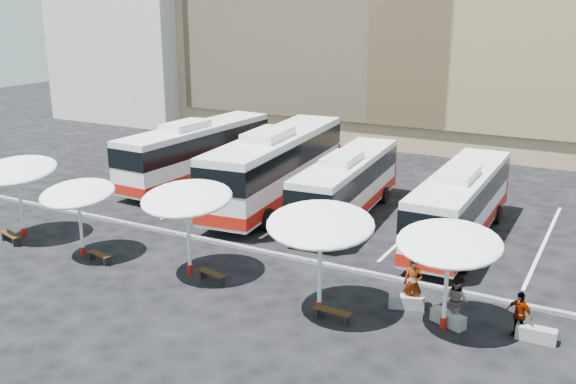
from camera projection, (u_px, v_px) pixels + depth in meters
The scene contains 23 objects.
ground at pixel (237, 252), 28.85m from camera, with size 120.00×120.00×0.00m, color black.
apartment_block at pixel (151, 22), 62.76m from camera, with size 14.00×14.00×18.00m, color silver.
curb_divider at pixel (243, 247), 29.25m from camera, with size 34.00×0.25×0.15m, color black.
bay_lines at pixel (315, 205), 35.58m from camera, with size 24.15×12.00×0.01m.
bus_0 at pixel (197, 150), 39.93m from camera, with size 3.27×12.44×3.92m.
bus_1 at pixel (277, 164), 35.57m from camera, with size 4.20×13.76×4.30m.
bus_2 at pixel (347, 184), 33.11m from camera, with size 3.34×11.29×3.53m.
bus_3 at pixel (460, 202), 29.93m from camera, with size 2.77×11.42×3.62m.
sunshade_0 at pixel (17, 171), 29.87m from camera, with size 4.65×4.68×3.85m.
sunshade_1 at pixel (78, 194), 27.72m from camera, with size 3.76×3.80×3.36m.
sunshade_2 at pixel (187, 199), 25.59m from camera, with size 4.25×4.29×3.85m.
sunshade_3 at pixel (320, 225), 22.26m from camera, with size 4.89×4.92×3.98m.
sunshade_4 at pixel (449, 244), 21.22m from camera, with size 4.00×4.04×3.67m.
wood_bench_0 at pixel (11, 236), 29.88m from camera, with size 1.51×0.74×0.45m.
wood_bench_1 at pixel (99, 255), 27.66m from camera, with size 1.36×0.57×0.41m.
wood_bench_2 at pixel (212, 275), 25.70m from camera, with size 1.38×0.64×0.41m.
wood_bench_3 at pixel (333, 313), 22.51m from camera, with size 1.41×0.43×0.43m.
conc_bench_0 at pixel (406, 302), 23.51m from camera, with size 1.29×0.43×0.48m, color gray.
conc_bench_1 at pixel (448, 319), 22.27m from camera, with size 1.26×0.42×0.47m, color gray.
conc_bench_2 at pixel (536, 334), 21.21m from camera, with size 1.28×0.43×0.48m, color gray.
passenger_0 at pixel (413, 283), 23.36m from camera, with size 0.70×0.46×1.93m, color black.
passenger_1 at pixel (457, 300), 22.23m from camera, with size 0.85×0.67×1.76m, color black.
passenger_2 at pixel (519, 314), 21.39m from camera, with size 0.94×0.39×1.60m, color black.
Camera 1 is at (14.93, -22.51, 10.75)m, focal length 40.00 mm.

